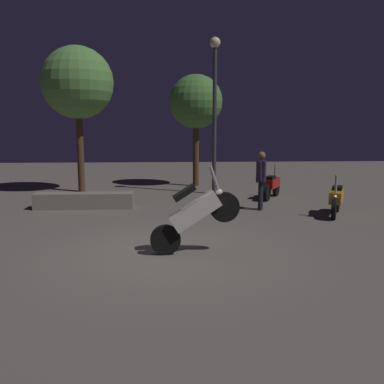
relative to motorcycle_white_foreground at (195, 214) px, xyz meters
The scene contains 9 objects.
ground_plane 0.91m from the motorcycle_white_foreground, 161.98° to the left, with size 40.00×40.00×0.00m, color #605951.
motorcycle_white_foreground is the anchor object (origin of this frame).
motorcycle_orange_parked_left 5.06m from the motorcycle_white_foreground, 38.57° to the left, with size 0.83×1.53×1.11m.
motorcycle_red_parked_right 6.54m from the motorcycle_white_foreground, 63.63° to the left, with size 0.90×1.49×1.11m.
person_rider_beside 4.54m from the motorcycle_white_foreground, 62.15° to the left, with size 0.35×0.65×1.65m.
streetlamp_near 7.51m from the motorcycle_white_foreground, 80.86° to the left, with size 0.36×0.36×5.28m.
tree_left_bg 9.31m from the motorcycle_white_foreground, 86.08° to the left, with size 2.06×2.06×4.32m.
tree_center_bg 9.05m from the motorcycle_white_foreground, 115.15° to the left, with size 2.51×2.51×5.10m.
planter_wall_low 5.38m from the motorcycle_white_foreground, 122.84° to the left, with size 2.81×0.50×0.45m.
Camera 1 is at (0.01, -7.66, 2.34)m, focal length 39.14 mm.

